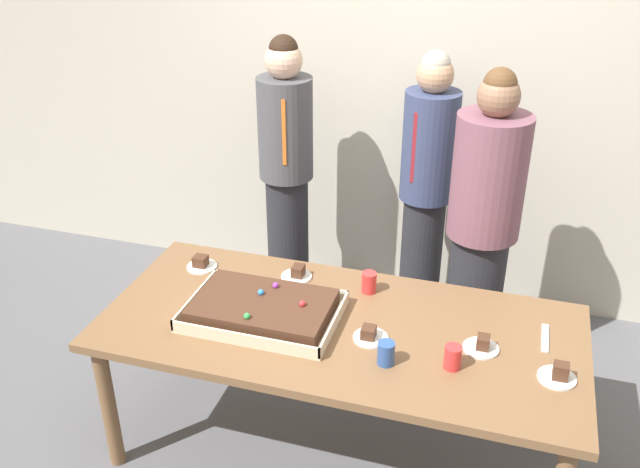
{
  "coord_description": "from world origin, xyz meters",
  "views": [
    {
      "loc": [
        0.64,
        -2.4,
        2.48
      ],
      "look_at": [
        -0.14,
        0.15,
        1.07
      ],
      "focal_mm": 38.8,
      "sensor_mm": 36.0,
      "label": 1
    }
  ],
  "objects": [
    {
      "name": "person_serving_front",
      "position": [
        0.52,
        0.83,
        0.87
      ],
      "size": [
        0.36,
        0.36,
        1.69
      ],
      "rotation": [
        0.0,
        0.0,
        -2.35
      ],
      "color": "#28282D",
      "rests_on": "ground_plane"
    },
    {
      "name": "plated_slice_far_left",
      "position": [
        -0.3,
        0.32,
        0.74
      ],
      "size": [
        0.15,
        0.15,
        0.06
      ],
      "color": "white",
      "rests_on": "party_table"
    },
    {
      "name": "interior_back_panel",
      "position": [
        0.0,
        1.6,
        1.5
      ],
      "size": [
        8.0,
        0.12,
        3.0
      ],
      "primitive_type": "cube",
      "color": "beige",
      "rests_on": "ground_plane"
    },
    {
      "name": "person_striped_tie_right",
      "position": [
        0.17,
        1.2,
        0.87
      ],
      "size": [
        0.3,
        0.3,
        1.66
      ],
      "rotation": [
        0.0,
        0.0,
        -1.96
      ],
      "color": "#28282D",
      "rests_on": "ground_plane"
    },
    {
      "name": "person_green_shirt_behind",
      "position": [
        -0.63,
        1.09,
        0.9
      ],
      "size": [
        0.31,
        0.31,
        1.71
      ],
      "rotation": [
        0.0,
        0.0,
        -1.32
      ],
      "color": "#28282D",
      "rests_on": "ground_plane"
    },
    {
      "name": "party_table",
      "position": [
        0.0,
        0.0,
        0.65
      ],
      "size": [
        2.1,
        0.95,
        0.72
      ],
      "color": "brown",
      "rests_on": "ground_plane"
    },
    {
      "name": "plated_slice_center_front",
      "position": [
        0.61,
        -0.0,
        0.74
      ],
      "size": [
        0.15,
        0.15,
        0.07
      ],
      "color": "white",
      "rests_on": "party_table"
    },
    {
      "name": "drink_cup_middle",
      "position": [
        0.51,
        -0.15,
        0.77
      ],
      "size": [
        0.07,
        0.07,
        0.1
      ],
      "primitive_type": "cylinder",
      "color": "red",
      "rests_on": "party_table"
    },
    {
      "name": "sheet_cake",
      "position": [
        -0.34,
        -0.05,
        0.76
      ],
      "size": [
        0.67,
        0.45,
        0.11
      ],
      "color": "beige",
      "rests_on": "party_table"
    },
    {
      "name": "ground_plane",
      "position": [
        0.0,
        0.0,
        0.0
      ],
      "size": [
        12.0,
        12.0,
        0.0
      ],
      "primitive_type": "plane",
      "color": "#5B5B60"
    },
    {
      "name": "drink_cup_far_end",
      "position": [
        0.25,
        -0.21,
        0.77
      ],
      "size": [
        0.07,
        0.07,
        0.1
      ],
      "primitive_type": "cylinder",
      "color": "#2D5199",
      "rests_on": "party_table"
    },
    {
      "name": "drink_cup_nearest",
      "position": [
        0.06,
        0.3,
        0.77
      ],
      "size": [
        0.07,
        0.07,
        0.1
      ],
      "primitive_type": "cylinder",
      "color": "red",
      "rests_on": "party_table"
    },
    {
      "name": "plated_slice_near_right",
      "position": [
        -0.79,
        0.27,
        0.74
      ],
      "size": [
        0.15,
        0.15,
        0.06
      ],
      "color": "white",
      "rests_on": "party_table"
    },
    {
      "name": "plated_slice_far_right",
      "position": [
        0.91,
        -0.11,
        0.74
      ],
      "size": [
        0.15,
        0.15,
        0.08
      ],
      "color": "white",
      "rests_on": "party_table"
    },
    {
      "name": "plated_slice_near_left",
      "position": [
        0.15,
        -0.07,
        0.74
      ],
      "size": [
        0.15,
        0.15,
        0.06
      ],
      "color": "white",
      "rests_on": "party_table"
    },
    {
      "name": "cake_server_utensil",
      "position": [
        0.86,
        0.15,
        0.72
      ],
      "size": [
        0.03,
        0.2,
        0.01
      ],
      "primitive_type": "cube",
      "color": "silver",
      "rests_on": "party_table"
    }
  ]
}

